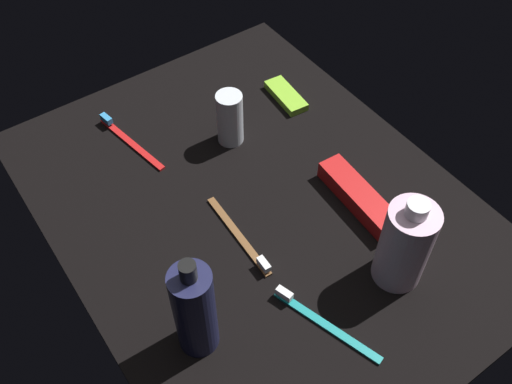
% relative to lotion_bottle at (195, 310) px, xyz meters
% --- Properties ---
extents(ground_plane, '(0.84, 0.64, 0.01)m').
position_rel_lotion_bottle_xyz_m(ground_plane, '(0.15, -0.21, -0.09)').
color(ground_plane, black).
extents(lotion_bottle, '(0.06, 0.06, 0.19)m').
position_rel_lotion_bottle_xyz_m(lotion_bottle, '(0.00, 0.00, 0.00)').
color(lotion_bottle, '#1C1E41').
rests_on(lotion_bottle, ground_plane).
extents(bodywash_bottle, '(0.07, 0.07, 0.17)m').
position_rel_lotion_bottle_xyz_m(bodywash_bottle, '(-0.08, -0.30, -0.01)').
color(bodywash_bottle, silver).
rests_on(bodywash_bottle, ground_plane).
extents(deodorant_stick, '(0.05, 0.05, 0.10)m').
position_rel_lotion_bottle_xyz_m(deodorant_stick, '(0.31, -0.26, -0.03)').
color(deodorant_stick, silver).
rests_on(deodorant_stick, ground_plane).
extents(toothbrush_brown, '(0.18, 0.02, 0.02)m').
position_rel_lotion_bottle_xyz_m(toothbrush_brown, '(0.10, -0.15, -0.08)').
color(toothbrush_brown, brown).
rests_on(toothbrush_brown, ground_plane).
extents(toothbrush_red, '(0.18, 0.04, 0.02)m').
position_rel_lotion_bottle_xyz_m(toothbrush_red, '(0.41, -0.10, -0.08)').
color(toothbrush_red, red).
rests_on(toothbrush_red, ground_plane).
extents(toothbrush_teal, '(0.18, 0.07, 0.02)m').
position_rel_lotion_bottle_xyz_m(toothbrush_teal, '(-0.08, -0.16, -0.08)').
color(toothbrush_teal, teal).
rests_on(toothbrush_teal, ground_plane).
extents(toothpaste_box_red, '(0.18, 0.05, 0.03)m').
position_rel_lotion_bottle_xyz_m(toothpaste_box_red, '(0.05, -0.35, -0.07)').
color(toothpaste_box_red, red).
rests_on(toothpaste_box_red, ground_plane).
extents(snack_bar_lime, '(0.11, 0.05, 0.01)m').
position_rel_lotion_bottle_xyz_m(snack_bar_lime, '(0.34, -0.41, -0.08)').
color(snack_bar_lime, '#8CD133').
rests_on(snack_bar_lime, ground_plane).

